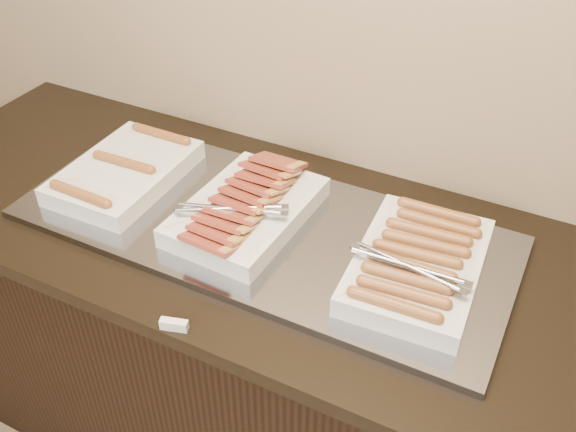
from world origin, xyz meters
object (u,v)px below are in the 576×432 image
object	(u,v)px
counter	(260,349)
warming_tray	(261,227)
dish_left	(125,172)
dish_right	(417,264)
dish_center	(246,209)

from	to	relation	value
counter	warming_tray	size ratio (longest dim) A/B	1.72
dish_left	dish_right	bearing A→B (deg)	-1.12
dish_center	dish_right	distance (m)	0.43
dish_left	counter	bearing A→B (deg)	-0.88
counter	dish_left	distance (m)	0.63
dish_left	dish_right	size ratio (longest dim) A/B	0.95
dish_left	dish_right	xyz separation A→B (m)	(0.80, -0.00, 0.01)
warming_tray	dish_right	bearing A→B (deg)	-0.49
dish_left	warming_tray	bearing A→B (deg)	-0.88
warming_tray	dish_center	size ratio (longest dim) A/B	2.94
dish_left	dish_right	distance (m)	0.80
counter	dish_center	distance (m)	0.50
dish_center	dish_right	bearing A→B (deg)	2.58
warming_tray	dish_right	size ratio (longest dim) A/B	2.96
warming_tray	dish_center	distance (m)	0.06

